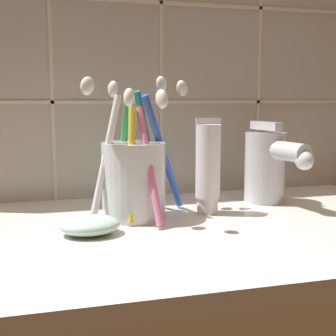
# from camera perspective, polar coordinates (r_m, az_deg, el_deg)

# --- Properties ---
(sink_counter) EXTENTS (0.66, 0.39, 0.02)m
(sink_counter) POSITION_cam_1_polar(r_m,az_deg,el_deg) (0.58, 2.37, -7.98)
(sink_counter) COLOR silver
(sink_counter) RESTS_ON ground
(tile_wall_backsplash) EXTENTS (0.76, 0.02, 0.44)m
(tile_wall_backsplash) POSITION_cam_1_polar(r_m,az_deg,el_deg) (0.75, -2.26, 12.13)
(tile_wall_backsplash) COLOR #B7B2A8
(tile_wall_backsplash) RESTS_ON ground
(toothbrush_cup) EXTENTS (0.16, 0.14, 0.19)m
(toothbrush_cup) POSITION_cam_1_polar(r_m,az_deg,el_deg) (0.60, -4.12, -0.86)
(toothbrush_cup) COLOR silver
(toothbrush_cup) RESTS_ON sink_counter
(toothpaste_tube) EXTENTS (0.03, 0.03, 0.13)m
(toothpaste_tube) POSITION_cam_1_polar(r_m,az_deg,el_deg) (0.62, 4.89, 0.13)
(toothpaste_tube) COLOR white
(toothpaste_tube) RESTS_ON sink_counter
(sink_faucet) EXTENTS (0.06, 0.13, 0.12)m
(sink_faucet) POSITION_cam_1_polar(r_m,az_deg,el_deg) (0.70, 12.15, 0.45)
(sink_faucet) COLOR silver
(sink_faucet) RESTS_ON sink_counter
(soap_bar) EXTENTS (0.07, 0.06, 0.02)m
(soap_bar) POSITION_cam_1_polar(r_m,az_deg,el_deg) (0.54, -9.53, -6.90)
(soap_bar) COLOR silver
(soap_bar) RESTS_ON sink_counter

